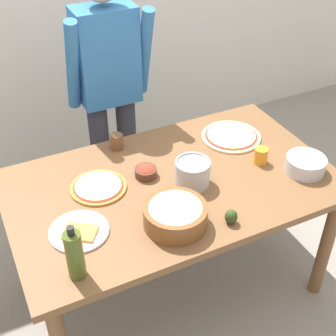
{
  "coord_description": "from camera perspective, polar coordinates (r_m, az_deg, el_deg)",
  "views": [
    {
      "loc": [
        -0.8,
        -1.6,
        2.19
      ],
      "look_at": [
        0.0,
        0.05,
        0.81
      ],
      "focal_mm": 50.13,
      "sensor_mm": 36.0,
      "label": 1
    }
  ],
  "objects": [
    {
      "name": "ground",
      "position": [
        2.83,
        0.45,
        -13.77
      ],
      "size": [
        8.0,
        8.0,
        0.0
      ],
      "primitive_type": "plane",
      "color": "gray"
    },
    {
      "name": "plate_with_slice",
      "position": [
        2.06,
        -10.74,
        -7.58
      ],
      "size": [
        0.26,
        0.26,
        0.02
      ],
      "color": "white",
      "rests_on": "dining_table"
    },
    {
      "name": "pizza_raw_on_board",
      "position": [
        2.63,
        7.67,
        3.85
      ],
      "size": [
        0.33,
        0.33,
        0.02
      ],
      "color": "beige",
      "rests_on": "dining_table"
    },
    {
      "name": "mixing_bowl_steel",
      "position": [
        2.44,
        16.37,
        0.41
      ],
      "size": [
        0.2,
        0.2,
        0.08
      ],
      "color": "#B7B7BC",
      "rests_on": "dining_table"
    },
    {
      "name": "avocado",
      "position": [
        2.07,
        7.68,
        -5.89
      ],
      "size": [
        0.06,
        0.06,
        0.07
      ],
      "primitive_type": "ellipsoid",
      "color": "#2D4219",
      "rests_on": "dining_table"
    },
    {
      "name": "cup_orange",
      "position": [
        2.45,
        11.22,
        1.49
      ],
      "size": [
        0.07,
        0.07,
        0.08
      ],
      "primitive_type": "cylinder",
      "color": "orange",
      "rests_on": "dining_table"
    },
    {
      "name": "person_cook",
      "position": [
        2.78,
        -7.15,
        9.85
      ],
      "size": [
        0.49,
        0.25,
        1.62
      ],
      "color": "#2D2D38",
      "rests_on": "ground"
    },
    {
      "name": "pizza_cooked_on_tray",
      "position": [
        2.28,
        -8.47,
        -2.28
      ],
      "size": [
        0.27,
        0.27,
        0.02
      ],
      "color": "#C67A33",
      "rests_on": "dining_table"
    },
    {
      "name": "steel_pot",
      "position": [
        2.25,
        3.02,
        -0.53
      ],
      "size": [
        0.17,
        0.17,
        0.13
      ],
      "color": "#B7B7BC",
      "rests_on": "dining_table"
    },
    {
      "name": "cup_small_brown",
      "position": [
        2.52,
        -6.27,
        3.21
      ],
      "size": [
        0.07,
        0.07,
        0.08
      ],
      "primitive_type": "cylinder",
      "color": "brown",
      "rests_on": "dining_table"
    },
    {
      "name": "olive_oil_bottle",
      "position": [
        1.83,
        -11.28,
        -10.29
      ],
      "size": [
        0.07,
        0.07,
        0.26
      ],
      "color": "#47561E",
      "rests_on": "dining_table"
    },
    {
      "name": "small_sauce_bowl",
      "position": [
        2.32,
        -2.71,
        -0.41
      ],
      "size": [
        0.11,
        0.11,
        0.06
      ],
      "color": "#4C2D1E",
      "rests_on": "dining_table"
    },
    {
      "name": "dining_table",
      "position": [
        2.35,
        0.53,
        -3.4
      ],
      "size": [
        1.6,
        0.96,
        0.76
      ],
      "color": "brown",
      "rests_on": "ground"
    },
    {
      "name": "popcorn_bowl",
      "position": [
        2.03,
        0.9,
        -5.58
      ],
      "size": [
        0.28,
        0.28,
        0.11
      ],
      "color": "brown",
      "rests_on": "dining_table"
    }
  ]
}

